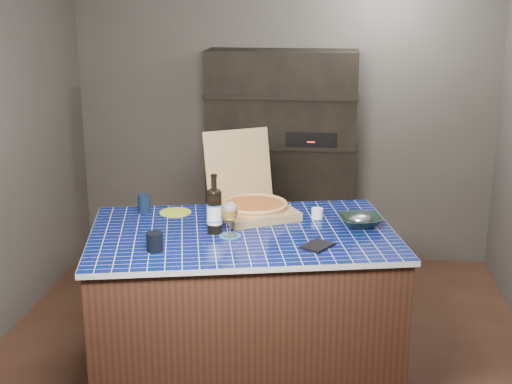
# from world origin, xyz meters

# --- Properties ---
(room) EXTENTS (3.50, 3.50, 3.50)m
(room) POSITION_xyz_m (0.00, 0.00, 1.25)
(room) COLOR brown
(room) RESTS_ON ground
(shelving_unit) EXTENTS (1.20, 0.41, 1.80)m
(shelving_unit) POSITION_xyz_m (0.00, 1.53, 0.90)
(shelving_unit) COLOR black
(shelving_unit) RESTS_ON floor
(kitchen_island) EXTENTS (1.91, 1.43, 0.94)m
(kitchen_island) POSITION_xyz_m (-0.07, -0.37, 0.47)
(kitchen_island) COLOR #402219
(kitchen_island) RESTS_ON floor
(pizza_box) EXTENTS (0.64, 0.68, 0.48)m
(pizza_box) POSITION_xyz_m (-0.05, -0.04, 1.01)
(pizza_box) COLOR #9B744F
(pizza_box) RESTS_ON kitchen_island
(mead_bottle) EXTENTS (0.09, 0.09, 0.34)m
(mead_bottle) POSITION_xyz_m (-0.22, -0.40, 1.08)
(mead_bottle) COLOR black
(mead_bottle) RESTS_ON kitchen_island
(teal_trivet) EXTENTS (0.12, 0.12, 0.01)m
(teal_trivet) POSITION_xyz_m (-0.13, -0.46, 0.95)
(teal_trivet) COLOR #17617C
(teal_trivet) RESTS_ON kitchen_island
(wine_glass) EXTENTS (0.09, 0.09, 0.20)m
(wine_glass) POSITION_xyz_m (-0.13, -0.46, 1.08)
(wine_glass) COLOR white
(wine_glass) RESTS_ON teal_trivet
(tumbler) EXTENTS (0.09, 0.09, 0.10)m
(tumbler) POSITION_xyz_m (-0.49, -0.72, 0.99)
(tumbler) COLOR black
(tumbler) RESTS_ON kitchen_island
(dvd_case) EXTENTS (0.19, 0.21, 0.01)m
(dvd_case) POSITION_xyz_m (0.36, -0.57, 0.95)
(dvd_case) COLOR black
(dvd_case) RESTS_ON kitchen_island
(bowl) EXTENTS (0.29, 0.29, 0.06)m
(bowl) POSITION_xyz_m (0.60, -0.19, 0.97)
(bowl) COLOR black
(bowl) RESTS_ON kitchen_island
(foil_contents) EXTENTS (0.13, 0.11, 0.06)m
(foil_contents) POSITION_xyz_m (0.60, -0.19, 0.98)
(foil_contents) COLOR #ACACB7
(foil_contents) RESTS_ON bowl
(white_jar) EXTENTS (0.07, 0.07, 0.06)m
(white_jar) POSITION_xyz_m (0.34, -0.08, 0.97)
(white_jar) COLOR white
(white_jar) RESTS_ON kitchen_island
(navy_cup) EXTENTS (0.07, 0.07, 0.11)m
(navy_cup) POSITION_xyz_m (-0.72, -0.09, 1.00)
(navy_cup) COLOR black
(navy_cup) RESTS_ON kitchen_island
(green_trivet) EXTENTS (0.19, 0.19, 0.01)m
(green_trivet) POSITION_xyz_m (-0.53, -0.07, 0.95)
(green_trivet) COLOR #ABCA2B
(green_trivet) RESTS_ON kitchen_island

